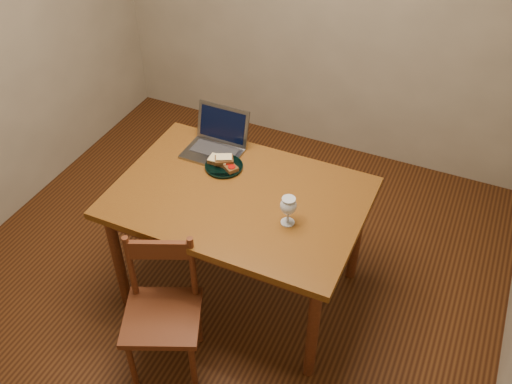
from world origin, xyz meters
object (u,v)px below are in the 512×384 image
at_px(table, 239,207).
at_px(milk_glass, 288,211).
at_px(chair, 162,307).
at_px(laptop, 217,140).
at_px(plate, 224,167).

height_order(table, milk_glass, milk_glass).
xyz_separation_m(chair, laptop, (-0.15, 0.92, 0.37)).
height_order(chair, plate, chair).
bearing_deg(laptop, milk_glass, -33.99).
bearing_deg(table, laptop, 132.27).
bearing_deg(milk_glass, laptop, 145.73).
bearing_deg(chair, plate, 69.18).
distance_m(table, milk_glass, 0.36).
height_order(table, laptop, laptop).
height_order(table, plate, plate).
xyz_separation_m(chair, plate, (-0.04, 0.77, 0.31)).
relative_size(plate, laptop, 0.66).
height_order(milk_glass, laptop, laptop).
distance_m(table, laptop, 0.45).
relative_size(table, plate, 6.18).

